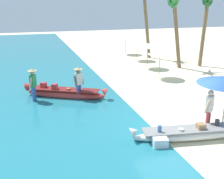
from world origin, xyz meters
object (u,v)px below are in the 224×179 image
(person_vendor_hatted, at_px, (79,81))
(palm_tree_tall_inland, at_px, (174,7))
(boat_white_foreground, at_px, (194,133))
(boat_red_midground, at_px, (65,93))
(person_vendor_assistant, at_px, (33,83))
(cooler_box, at_px, (160,143))
(palm_tree_mid_cluster, at_px, (207,5))
(person_tourist_customer, at_px, (209,109))

(person_vendor_hatted, distance_m, palm_tree_tall_inland, 10.12)
(boat_white_foreground, xyz_separation_m, boat_red_midground, (-3.87, 5.82, 0.06))
(boat_white_foreground, height_order, person_vendor_hatted, person_vendor_hatted)
(person_vendor_assistant, xyz_separation_m, cooler_box, (3.92, -5.94, -0.82))
(palm_tree_mid_cluster, bearing_deg, boat_red_midground, -157.69)
(person_tourist_customer, xyz_separation_m, cooler_box, (-2.31, -0.63, -0.76))
(person_tourist_customer, bearing_deg, palm_tree_tall_inland, 68.65)
(person_vendor_hatted, height_order, person_tourist_customer, person_vendor_hatted)
(boat_white_foreground, relative_size, cooler_box, 9.81)
(person_tourist_customer, bearing_deg, boat_white_foreground, -156.24)
(palm_tree_mid_cluster, xyz_separation_m, cooler_box, (-8.99, -10.76, -4.38))
(boat_red_midground, relative_size, person_vendor_assistant, 2.35)
(boat_red_midground, bearing_deg, person_vendor_assistant, -174.05)
(boat_white_foreground, xyz_separation_m, person_vendor_hatted, (-3.24, 5.32, 0.78))
(palm_tree_tall_inland, bearing_deg, boat_white_foreground, -114.47)
(person_vendor_assistant, relative_size, palm_tree_mid_cluster, 0.31)
(boat_red_midground, bearing_deg, boat_white_foreground, -56.41)
(boat_white_foreground, bearing_deg, boat_red_midground, 123.59)
(boat_red_midground, bearing_deg, palm_tree_mid_cluster, 22.31)
(boat_red_midground, relative_size, palm_tree_mid_cluster, 0.73)
(person_vendor_hatted, relative_size, palm_tree_tall_inland, 0.32)
(palm_tree_mid_cluster, bearing_deg, person_vendor_assistant, -159.53)
(boat_red_midground, bearing_deg, person_tourist_customer, -49.44)
(boat_white_foreground, relative_size, palm_tree_tall_inland, 0.87)
(boat_white_foreground, distance_m, person_vendor_assistant, 7.88)
(palm_tree_mid_cluster, bearing_deg, person_vendor_hatted, -154.29)
(boat_red_midground, relative_size, palm_tree_tall_inland, 0.74)
(boat_white_foreground, height_order, boat_red_midground, boat_red_midground)
(boat_red_midground, height_order, cooler_box, boat_red_midground)
(boat_white_foreground, distance_m, person_vendor_hatted, 6.28)
(person_tourist_customer, bearing_deg, person_vendor_assistant, 139.62)
(palm_tree_tall_inland, bearing_deg, boat_red_midground, -151.74)
(person_vendor_assistant, relative_size, palm_tree_tall_inland, 0.32)
(person_vendor_assistant, distance_m, palm_tree_tall_inland, 11.78)
(boat_white_foreground, xyz_separation_m, cooler_box, (-1.50, -0.28, -0.04))
(person_tourist_customer, height_order, palm_tree_mid_cluster, palm_tree_mid_cluster)
(person_vendor_hatted, bearing_deg, person_vendor_assistant, 171.05)
(boat_red_midground, xyz_separation_m, cooler_box, (2.36, -6.10, -0.10))
(person_tourist_customer, distance_m, person_vendor_assistant, 8.19)
(person_vendor_assistant, bearing_deg, palm_tree_tall_inland, 25.23)
(boat_white_foreground, height_order, cooler_box, boat_white_foreground)
(cooler_box, bearing_deg, person_tourist_customer, 26.61)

